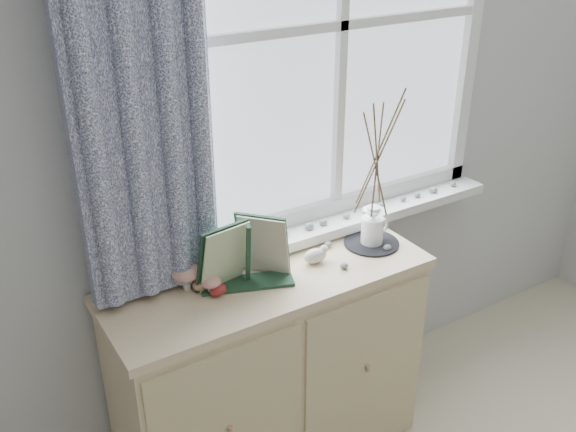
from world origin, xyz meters
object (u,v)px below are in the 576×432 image
object	(u,v)px
toadstool_cluster	(192,275)
twig_pitcher	(377,155)
botanical_book	(250,256)
sideboard	(271,370)

from	to	relation	value
toadstool_cluster	twig_pitcher	size ratio (longest dim) A/B	0.24
botanical_book	toadstool_cluster	size ratio (longest dim) A/B	2.40
sideboard	toadstool_cluster	xyz separation A→B (m)	(-0.27, 0.07, 0.48)
twig_pitcher	botanical_book	bearing A→B (deg)	177.92
botanical_book	twig_pitcher	world-z (taller)	twig_pitcher
sideboard	toadstool_cluster	distance (m)	0.56
sideboard	twig_pitcher	size ratio (longest dim) A/B	1.85
sideboard	twig_pitcher	bearing A→B (deg)	-0.30
sideboard	twig_pitcher	world-z (taller)	twig_pitcher
toadstool_cluster	twig_pitcher	xyz separation A→B (m)	(0.73, -0.07, 0.31)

